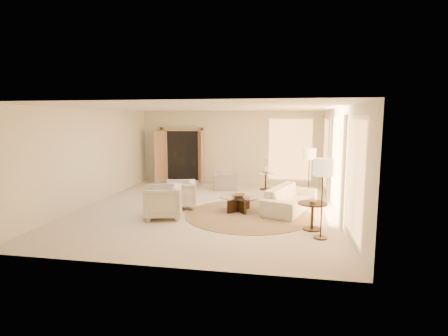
% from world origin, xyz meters
% --- Properties ---
extents(room, '(7.04, 8.04, 2.83)m').
position_xyz_m(room, '(0.00, 0.00, 1.40)').
color(room, beige).
rests_on(room, ground).
extents(windows_right, '(0.10, 6.40, 2.40)m').
position_xyz_m(windows_right, '(3.45, 0.10, 1.35)').
color(windows_right, '#FDB765').
rests_on(windows_right, room).
extents(window_back_corner, '(1.70, 0.10, 2.40)m').
position_xyz_m(window_back_corner, '(2.30, 3.95, 1.35)').
color(window_back_corner, '#FDB765').
rests_on(window_back_corner, room).
extents(curtains_right, '(0.06, 5.20, 2.60)m').
position_xyz_m(curtains_right, '(3.40, 1.00, 1.30)').
color(curtains_right, tan).
rests_on(curtains_right, room).
extents(french_doors, '(1.95, 0.66, 2.16)m').
position_xyz_m(french_doors, '(-1.90, 3.82, 1.07)').
color(french_doors, tan).
rests_on(french_doors, room).
extents(area_rug, '(4.02, 4.02, 0.01)m').
position_xyz_m(area_rug, '(1.21, -0.49, 0.01)').
color(area_rug, '#453322').
rests_on(area_rug, room).
extents(sofa, '(1.58, 2.42, 0.66)m').
position_xyz_m(sofa, '(2.30, 0.19, 0.33)').
color(sofa, beige).
rests_on(sofa, room).
extents(armchair_left, '(0.97, 1.01, 0.85)m').
position_xyz_m(armchair_left, '(-0.77, -0.06, 0.42)').
color(armchair_left, beige).
rests_on(armchair_left, room).
extents(armchair_right, '(1.03, 1.07, 0.92)m').
position_xyz_m(armchair_right, '(-0.90, -1.13, 0.46)').
color(armchair_right, beige).
rests_on(armchair_right, room).
extents(accent_chair, '(0.95, 0.67, 0.78)m').
position_xyz_m(accent_chair, '(0.09, 2.67, 0.39)').
color(accent_chair, gray).
rests_on(accent_chair, room).
extents(coffee_table, '(1.12, 1.12, 0.39)m').
position_xyz_m(coffee_table, '(0.91, -0.19, 0.25)').
color(coffee_table, black).
rests_on(coffee_table, room).
extents(end_table, '(0.66, 0.66, 0.63)m').
position_xyz_m(end_table, '(2.76, -1.47, 0.43)').
color(end_table, black).
rests_on(end_table, room).
extents(side_table, '(0.54, 0.54, 0.62)m').
position_xyz_m(side_table, '(1.46, 2.92, 0.38)').
color(side_table, '#2D2517').
rests_on(side_table, room).
extents(floor_lamp_near, '(0.39, 0.39, 1.62)m').
position_xyz_m(floor_lamp_near, '(2.84, 1.38, 1.38)').
color(floor_lamp_near, '#2D2517').
rests_on(floor_lamp_near, room).
extents(floor_lamp_far, '(0.41, 0.41, 1.69)m').
position_xyz_m(floor_lamp_far, '(2.90, -2.04, 1.44)').
color(floor_lamp_far, '#2D2517').
rests_on(floor_lamp_far, room).
extents(bowl, '(0.36, 0.36, 0.09)m').
position_xyz_m(bowl, '(0.91, -0.19, 0.44)').
color(bowl, brown).
rests_on(bowl, coffee_table).
extents(end_vase, '(0.18, 0.18, 0.16)m').
position_xyz_m(end_vase, '(2.76, -1.47, 0.70)').
color(end_vase, silver).
rests_on(end_vase, end_table).
extents(side_vase, '(0.27, 0.27, 0.25)m').
position_xyz_m(side_vase, '(1.46, 2.92, 0.74)').
color(side_vase, silver).
rests_on(side_vase, side_table).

